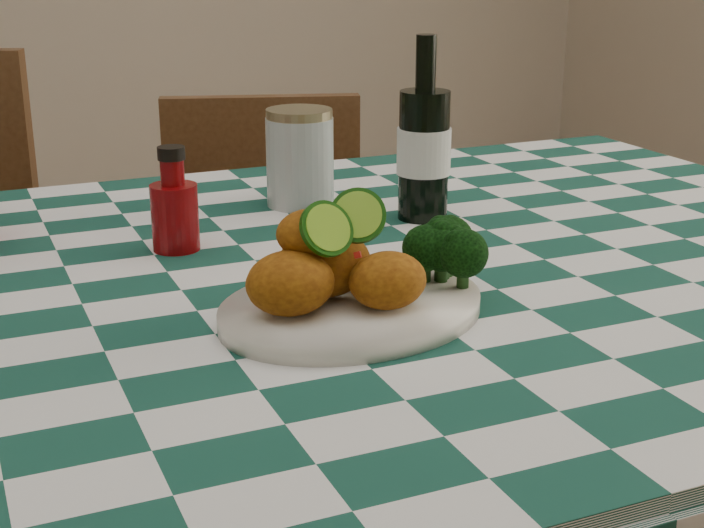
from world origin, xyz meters
name	(u,v)px	position (x,y,z in m)	size (l,w,h in m)	color
plate	(352,309)	(0.03, -0.14, 0.80)	(0.27, 0.21, 0.02)	silver
fried_chicken_pile	(344,251)	(0.02, -0.14, 0.85)	(0.16, 0.12, 0.10)	#A96010
broccoli_side	(438,254)	(0.13, -0.13, 0.83)	(0.08, 0.08, 0.06)	black
ketchup_bottle	(174,199)	(-0.07, 0.14, 0.85)	(0.06, 0.06, 0.12)	#6F0508
mason_jar	(300,158)	(0.13, 0.27, 0.85)	(0.09, 0.09, 0.13)	#B2BCBA
beer_bottle	(424,129)	(0.26, 0.15, 0.90)	(0.07, 0.07, 0.24)	black
wooden_chair_right	(268,333)	(0.22, 0.69, 0.42)	(0.39, 0.40, 0.85)	#472814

